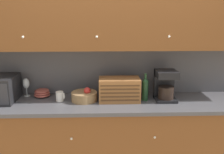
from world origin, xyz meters
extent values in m
cube|color=silver|center=(0.00, 0.03, 1.30)|extent=(5.79, 0.06, 2.60)
cube|color=brown|center=(0.00, -0.31, 0.43)|extent=(3.39, 0.63, 0.86)
cube|color=#4C4C51|center=(0.00, -0.33, 0.88)|extent=(3.41, 0.66, 0.04)
sphere|color=white|center=(-0.42, -0.63, 0.62)|extent=(0.03, 0.03, 0.03)
sphere|color=white|center=(0.42, -0.63, 0.62)|extent=(0.03, 0.03, 0.03)
cube|color=#4C4C51|center=(0.00, -0.01, 1.18)|extent=(3.39, 0.01, 0.57)
cube|color=brown|center=(0.21, -0.18, 1.89)|extent=(2.97, 0.36, 0.84)
sphere|color=white|center=(-0.91, -0.37, 1.62)|extent=(0.03, 0.03, 0.03)
sphere|color=white|center=(-0.16, -0.37, 1.62)|extent=(0.03, 0.03, 0.03)
sphere|color=white|center=(0.58, -0.37, 1.62)|extent=(0.03, 0.03, 0.03)
cube|color=#2D2D33|center=(-1.14, -0.46, 1.04)|extent=(0.12, 0.01, 0.22)
cylinder|color=silver|center=(-1.00, -0.10, 0.91)|extent=(0.07, 0.07, 0.01)
cylinder|color=silver|center=(-1.00, -0.10, 0.95)|extent=(0.01, 0.01, 0.09)
ellipsoid|color=silver|center=(-1.00, -0.10, 1.06)|extent=(0.08, 0.08, 0.12)
ellipsoid|color=#9E473D|center=(-0.82, -0.13, 0.92)|extent=(0.19, 0.19, 0.04)
ellipsoid|color=#9E473D|center=(-0.82, -0.13, 0.95)|extent=(0.18, 0.18, 0.04)
ellipsoid|color=#9E473D|center=(-0.82, -0.13, 0.97)|extent=(0.17, 0.17, 0.04)
cylinder|color=silver|center=(-0.58, -0.29, 0.96)|extent=(0.08, 0.08, 0.11)
torus|color=silver|center=(-0.54, -0.29, 0.96)|extent=(0.01, 0.07, 0.07)
cylinder|color=#937047|center=(-0.31, -0.28, 0.95)|extent=(0.29, 0.29, 0.10)
sphere|color=red|center=(-0.28, -0.30, 1.02)|extent=(0.08, 0.08, 0.08)
cube|color=#996033|center=(0.08, -0.29, 1.03)|extent=(0.45, 0.26, 0.26)
cube|color=#54351C|center=(0.08, -0.42, 0.95)|extent=(0.41, 0.01, 0.02)
cube|color=#54351C|center=(0.08, -0.42, 0.99)|extent=(0.41, 0.01, 0.02)
cube|color=#54351C|center=(0.08, -0.42, 1.03)|extent=(0.41, 0.01, 0.02)
cube|color=#54351C|center=(0.08, -0.42, 1.07)|extent=(0.41, 0.01, 0.02)
cube|color=#54351C|center=(0.08, -0.42, 1.11)|extent=(0.41, 0.01, 0.02)
cylinder|color=#19381E|center=(0.37, -0.29, 1.01)|extent=(0.07, 0.07, 0.21)
sphere|color=#19381E|center=(0.37, -0.29, 1.12)|extent=(0.07, 0.07, 0.07)
cylinder|color=#19381E|center=(0.37, -0.29, 1.17)|extent=(0.03, 0.03, 0.07)
cube|color=black|center=(0.60, -0.30, 0.92)|extent=(0.23, 0.24, 0.03)
cylinder|color=black|center=(0.60, -0.32, 1.00)|extent=(0.17, 0.17, 0.14)
cube|color=black|center=(0.60, -0.21, 1.07)|extent=(0.23, 0.05, 0.34)
cube|color=black|center=(0.60, -0.30, 1.21)|extent=(0.23, 0.24, 0.08)
camera|label=1|loc=(-0.09, -2.93, 1.85)|focal=40.00mm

